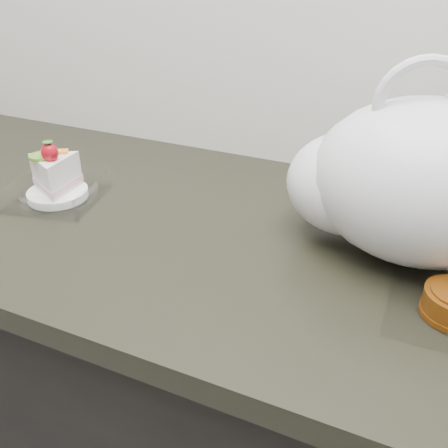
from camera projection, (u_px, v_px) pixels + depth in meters
name	position (u px, v px, depth m)	size (l,w,h in m)	color
counter	(228.00, 408.00, 1.07)	(2.04, 0.64, 0.90)	black
cake_tray	(56.00, 184.00, 0.92)	(0.18, 0.18, 0.12)	white
plastic_bag	(408.00, 182.00, 0.72)	(0.39, 0.29, 0.30)	silver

